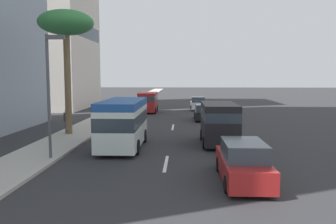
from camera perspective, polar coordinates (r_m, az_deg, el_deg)
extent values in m
plane|color=#2D2D30|center=(34.09, 1.04, -1.29)|extent=(198.00, 198.00, 0.00)
cube|color=#B2ADA3|center=(34.95, -10.49, -1.09)|extent=(162.00, 3.01, 0.15)
cube|color=silver|center=(17.21, -0.34, -8.46)|extent=(3.20, 0.16, 0.01)
cube|color=silver|center=(29.16, 0.81, -2.51)|extent=(3.20, 0.16, 0.01)
cube|color=silver|center=(20.86, -7.38, -2.23)|extent=(6.23, 2.21, 2.21)
cube|color=#1E4C93|center=(20.72, -7.43, 1.38)|extent=(6.23, 2.21, 0.42)
cube|color=#28333D|center=(20.81, -7.40, -1.08)|extent=(6.24, 2.22, 0.74)
cylinder|color=black|center=(19.10, -5.14, -5.76)|extent=(0.84, 0.26, 0.84)
cylinder|color=black|center=(19.49, -11.31, -5.62)|extent=(0.84, 0.26, 0.84)
cylinder|color=black|center=(22.63, -3.94, -3.92)|extent=(0.84, 0.26, 0.84)
cylinder|color=black|center=(22.95, -9.18, -3.84)|extent=(0.84, 0.26, 0.84)
cube|color=white|center=(44.05, 4.93, 1.09)|extent=(4.02, 1.73, 0.83)
cube|color=#38424C|center=(43.79, 4.95, 2.06)|extent=(2.21, 1.59, 0.68)
cylinder|color=black|center=(45.29, 3.85, 0.89)|extent=(0.64, 0.22, 0.64)
cylinder|color=black|center=(45.35, 5.86, 0.88)|extent=(0.64, 0.22, 0.64)
cylinder|color=black|center=(42.81, 3.93, 0.60)|extent=(0.64, 0.22, 0.64)
cylinder|color=black|center=(42.88, 6.05, 0.59)|extent=(0.64, 0.22, 0.64)
cube|color=#A51E1E|center=(14.61, 12.15, -8.83)|extent=(4.72, 1.73, 0.83)
cube|color=#38424C|center=(14.21, 12.38, -6.13)|extent=(2.60, 1.59, 0.68)
cylinder|color=black|center=(15.97, 8.40, -8.50)|extent=(0.64, 0.22, 0.64)
cylinder|color=black|center=(16.21, 14.05, -8.39)|extent=(0.64, 0.22, 0.64)
cylinder|color=black|center=(13.18, 9.74, -11.65)|extent=(0.64, 0.22, 0.64)
cylinder|color=black|center=(13.47, 16.59, -11.42)|extent=(0.64, 0.22, 0.64)
cube|color=#A51E1E|center=(41.02, -3.32, 1.71)|extent=(4.61, 1.96, 2.16)
cube|color=#2D3842|center=(40.99, -3.33, 2.37)|extent=(4.62, 1.96, 0.52)
cylinder|color=black|center=(39.65, -2.18, 0.24)|extent=(0.72, 0.24, 0.72)
cylinder|color=black|center=(39.84, -4.84, 0.25)|extent=(0.72, 0.24, 0.72)
cylinder|color=black|center=(42.39, -1.88, 0.61)|extent=(0.72, 0.24, 0.72)
cylinder|color=black|center=(42.57, -4.38, 0.62)|extent=(0.72, 0.24, 0.72)
cube|color=black|center=(34.04, 6.02, -0.40)|extent=(4.22, 1.88, 0.76)
cube|color=#38424C|center=(33.77, 6.05, 0.73)|extent=(2.32, 1.73, 0.62)
cylinder|color=black|center=(35.33, 4.48, -0.53)|extent=(0.64, 0.22, 0.64)
cylinder|color=black|center=(35.43, 7.28, -0.55)|extent=(0.64, 0.22, 0.64)
cylinder|color=black|center=(32.73, 4.64, -1.05)|extent=(0.64, 0.22, 0.64)
cylinder|color=black|center=(32.84, 7.66, -1.06)|extent=(0.64, 0.22, 0.64)
cube|color=black|center=(21.95, 8.40, -1.70)|extent=(4.73, 2.05, 2.39)
cube|color=#2D3842|center=(21.89, 8.42, -0.34)|extent=(4.74, 2.06, 0.57)
cylinder|color=black|center=(23.43, 5.62, -3.74)|extent=(0.72, 0.24, 0.72)
cylinder|color=black|center=(23.62, 10.36, -3.73)|extent=(0.72, 0.24, 0.72)
cylinder|color=black|center=(20.64, 6.06, -5.06)|extent=(0.72, 0.24, 0.72)
cylinder|color=black|center=(20.86, 11.43, -5.03)|extent=(0.72, 0.24, 0.72)
cylinder|color=navy|center=(26.19, -16.40, -2.47)|extent=(0.14, 0.14, 0.84)
cylinder|color=navy|center=(26.34, -16.29, -2.42)|extent=(0.14, 0.14, 0.84)
cube|color=#333338|center=(26.17, -16.39, -0.82)|extent=(0.30, 0.37, 0.66)
sphere|color=beige|center=(26.12, -16.42, 0.14)|extent=(0.23, 0.23, 0.23)
cylinder|color=brown|center=(25.77, -16.18, 4.61)|extent=(0.45, 0.45, 7.29)
ellipsoid|color=#388442|center=(26.03, -16.45, 13.93)|extent=(3.85, 3.85, 1.73)
cylinder|color=#4C4C51|center=(18.28, -19.06, 2.34)|extent=(0.14, 0.14, 6.18)
cube|color=#4C4C51|center=(18.19, -18.04, 11.64)|extent=(0.24, 0.90, 0.20)
cube|color=#2D3847|center=(48.70, -13.18, 12.74)|extent=(12.78, 0.08, 1.89)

